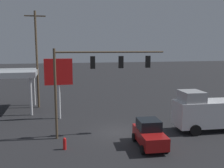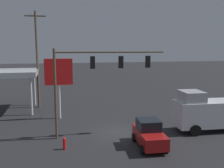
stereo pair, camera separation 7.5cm
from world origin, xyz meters
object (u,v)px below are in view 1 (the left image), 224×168
(traffic_signal_assembly, at_px, (98,71))
(utility_pole, at_px, (37,58))
(fire_hydrant, at_px, (65,144))
(delivery_truck, at_px, (211,112))
(hatchback_crossing, at_px, (149,134))
(price_sign, at_px, (59,75))

(traffic_signal_assembly, distance_m, utility_pole, 12.56)
(traffic_signal_assembly, distance_m, fire_hydrant, 6.22)
(utility_pole, bearing_deg, delivery_truck, 140.92)
(traffic_signal_assembly, height_order, delivery_truck, traffic_signal_assembly)
(utility_pole, height_order, hatchback_crossing, utility_pole)
(price_sign, bearing_deg, delivery_truck, 151.88)
(traffic_signal_assembly, bearing_deg, utility_pole, -64.69)
(utility_pole, xyz_separation_m, delivery_truck, (-15.26, 12.39, -4.35))
(utility_pole, xyz_separation_m, price_sign, (-2.37, 5.50, -1.49))
(traffic_signal_assembly, relative_size, price_sign, 1.48)
(fire_hydrant, bearing_deg, delivery_truck, -174.12)
(delivery_truck, xyz_separation_m, fire_hydrant, (12.76, 1.31, -1.26))
(price_sign, height_order, hatchback_crossing, price_sign)
(utility_pole, xyz_separation_m, fire_hydrant, (-2.50, 13.70, -5.61))
(hatchback_crossing, bearing_deg, delivery_truck, 112.19)
(delivery_truck, bearing_deg, traffic_signal_assembly, -1.80)
(hatchback_crossing, xyz_separation_m, fire_hydrant, (6.14, -0.81, -0.51))
(utility_pole, distance_m, fire_hydrant, 15.02)
(traffic_signal_assembly, bearing_deg, hatchback_crossing, 135.94)
(price_sign, distance_m, fire_hydrant, 9.18)
(price_sign, xyz_separation_m, fire_hydrant, (-0.13, 8.20, -4.12))
(delivery_truck, bearing_deg, price_sign, -23.85)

